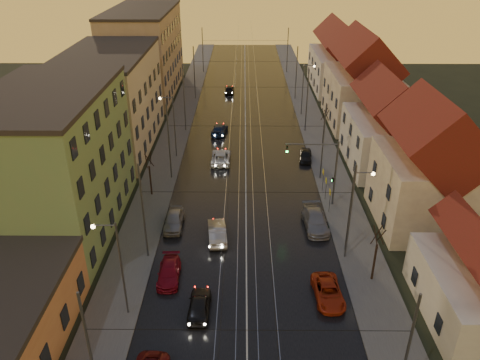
{
  "coord_description": "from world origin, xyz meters",
  "views": [
    {
      "loc": [
        -0.3,
        -24.16,
        24.82
      ],
      "look_at": [
        -0.63,
        18.77,
        2.54
      ],
      "focal_mm": 35.0,
      "sensor_mm": 36.0,
      "label": 1
    }
  ],
  "objects_px": {
    "traffic_light_mast": "(326,166)",
    "driving_car_1": "(217,232)",
    "street_lamp_0": "(116,261)",
    "street_lamp_1": "(354,204)",
    "driving_car_2": "(221,157)",
    "driving_car_4": "(229,89)",
    "driving_car_3": "(219,129)",
    "parked_right_1": "(315,220)",
    "driving_car_0": "(199,305)",
    "parked_left_2": "(169,272)",
    "parked_left_3": "(174,220)",
    "street_lamp_3": "(305,85)",
    "parked_right_2": "(306,155)",
    "street_lamp_2": "(172,121)",
    "parked_right_0": "(328,292)"
  },
  "relations": [
    {
      "from": "driving_car_3",
      "to": "parked_right_1",
      "type": "height_order",
      "value": "parked_right_1"
    },
    {
      "from": "traffic_light_mast",
      "to": "parked_right_0",
      "type": "relative_size",
      "value": 1.6
    },
    {
      "from": "driving_car_2",
      "to": "parked_right_0",
      "type": "xyz_separation_m",
      "value": [
        9.36,
        -24.7,
        -0.07
      ]
    },
    {
      "from": "street_lamp_0",
      "to": "parked_left_3",
      "type": "bearing_deg",
      "value": 79.73
    },
    {
      "from": "street_lamp_2",
      "to": "street_lamp_1",
      "type": "bearing_deg",
      "value": -47.68
    },
    {
      "from": "traffic_light_mast",
      "to": "driving_car_0",
      "type": "xyz_separation_m",
      "value": [
        -11.51,
        -15.77,
        -3.92
      ]
    },
    {
      "from": "driving_car_2",
      "to": "driving_car_4",
      "type": "bearing_deg",
      "value": -89.95
    },
    {
      "from": "traffic_light_mast",
      "to": "driving_car_1",
      "type": "bearing_deg",
      "value": -149.83
    },
    {
      "from": "parked_left_2",
      "to": "parked_right_1",
      "type": "relative_size",
      "value": 0.81
    },
    {
      "from": "street_lamp_1",
      "to": "parked_right_2",
      "type": "distance_m",
      "value": 19.7
    },
    {
      "from": "parked_right_0",
      "to": "parked_left_2",
      "type": "bearing_deg",
      "value": 166.99
    },
    {
      "from": "parked_right_0",
      "to": "driving_car_0",
      "type": "bearing_deg",
      "value": -173.53
    },
    {
      "from": "traffic_light_mast",
      "to": "driving_car_1",
      "type": "xyz_separation_m",
      "value": [
        -10.68,
        -6.21,
        -3.84
      ]
    },
    {
      "from": "driving_car_1",
      "to": "traffic_light_mast",
      "type": "bearing_deg",
      "value": -155.97
    },
    {
      "from": "driving_car_1",
      "to": "street_lamp_3",
      "type": "bearing_deg",
      "value": -115.16
    },
    {
      "from": "street_lamp_3",
      "to": "parked_right_2",
      "type": "height_order",
      "value": "street_lamp_3"
    },
    {
      "from": "street_lamp_2",
      "to": "driving_car_3",
      "type": "xyz_separation_m",
      "value": [
        5.41,
        7.89,
        -4.21
      ]
    },
    {
      "from": "street_lamp_3",
      "to": "traffic_light_mast",
      "type": "height_order",
      "value": "street_lamp_3"
    },
    {
      "from": "traffic_light_mast",
      "to": "driving_car_2",
      "type": "height_order",
      "value": "traffic_light_mast"
    },
    {
      "from": "driving_car_2",
      "to": "parked_right_1",
      "type": "bearing_deg",
      "value": 124.09
    },
    {
      "from": "driving_car_0",
      "to": "driving_car_3",
      "type": "xyz_separation_m",
      "value": [
        -0.18,
        35.66,
        -0.01
      ]
    },
    {
      "from": "street_lamp_0",
      "to": "parked_right_2",
      "type": "bearing_deg",
      "value": 58.56
    },
    {
      "from": "driving_car_3",
      "to": "driving_car_4",
      "type": "relative_size",
      "value": 1.15
    },
    {
      "from": "parked_right_2",
      "to": "street_lamp_1",
      "type": "bearing_deg",
      "value": -77.99
    },
    {
      "from": "street_lamp_0",
      "to": "street_lamp_1",
      "type": "relative_size",
      "value": 1.0
    },
    {
      "from": "driving_car_1",
      "to": "street_lamp_1",
      "type": "bearing_deg",
      "value": 165.23
    },
    {
      "from": "driving_car_2",
      "to": "driving_car_4",
      "type": "height_order",
      "value": "driving_car_2"
    },
    {
      "from": "street_lamp_1",
      "to": "parked_right_1",
      "type": "relative_size",
      "value": 1.53
    },
    {
      "from": "parked_right_2",
      "to": "parked_left_3",
      "type": "bearing_deg",
      "value": -126.13
    },
    {
      "from": "driving_car_0",
      "to": "parked_left_3",
      "type": "distance_m",
      "value": 12.13
    },
    {
      "from": "street_lamp_3",
      "to": "driving_car_0",
      "type": "xyz_separation_m",
      "value": [
        -12.62,
        -43.78,
        -4.2
      ]
    },
    {
      "from": "driving_car_0",
      "to": "parked_left_2",
      "type": "bearing_deg",
      "value": -53.04
    },
    {
      "from": "street_lamp_3",
      "to": "parked_left_2",
      "type": "bearing_deg",
      "value": -111.13
    },
    {
      "from": "driving_car_1",
      "to": "driving_car_3",
      "type": "height_order",
      "value": "driving_car_1"
    },
    {
      "from": "street_lamp_0",
      "to": "traffic_light_mast",
      "type": "xyz_separation_m",
      "value": [
        17.1,
        16.0,
        -0.29
      ]
    },
    {
      "from": "street_lamp_0",
      "to": "parked_left_3",
      "type": "relative_size",
      "value": 1.82
    },
    {
      "from": "driving_car_0",
      "to": "driving_car_1",
      "type": "xyz_separation_m",
      "value": [
        0.83,
        9.57,
        0.07
      ]
    },
    {
      "from": "driving_car_3",
      "to": "parked_right_2",
      "type": "height_order",
      "value": "driving_car_3"
    },
    {
      "from": "street_lamp_2",
      "to": "driving_car_0",
      "type": "bearing_deg",
      "value": -78.63
    },
    {
      "from": "driving_car_0",
      "to": "traffic_light_mast",
      "type": "bearing_deg",
      "value": -125.0
    },
    {
      "from": "street_lamp_3",
      "to": "parked_right_0",
      "type": "bearing_deg",
      "value": -93.84
    },
    {
      "from": "driving_car_3",
      "to": "parked_left_2",
      "type": "xyz_separation_m",
      "value": [
        -2.62,
        -31.79,
        -0.05
      ]
    },
    {
      "from": "driving_car_4",
      "to": "parked_left_2",
      "type": "relative_size",
      "value": 0.94
    },
    {
      "from": "driving_car_3",
      "to": "parked_left_3",
      "type": "distance_m",
      "value": 24.26
    },
    {
      "from": "driving_car_0",
      "to": "parked_right_0",
      "type": "height_order",
      "value": "driving_car_0"
    },
    {
      "from": "traffic_light_mast",
      "to": "driving_car_1",
      "type": "height_order",
      "value": "traffic_light_mast"
    },
    {
      "from": "traffic_light_mast",
      "to": "street_lamp_3",
      "type": "bearing_deg",
      "value": 87.73
    },
    {
      "from": "street_lamp_2",
      "to": "parked_left_2",
      "type": "xyz_separation_m",
      "value": [
        2.79,
        -23.91,
        -4.27
      ]
    },
    {
      "from": "street_lamp_1",
      "to": "driving_car_0",
      "type": "xyz_separation_m",
      "value": [
        -12.62,
        -7.78,
        -4.2
      ]
    },
    {
      "from": "parked_right_1",
      "to": "parked_right_2",
      "type": "bearing_deg",
      "value": 83.94
    }
  ]
}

